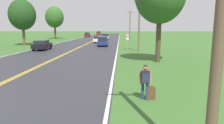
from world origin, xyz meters
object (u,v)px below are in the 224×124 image
object	(u,v)px
suitcase	(151,93)
hitchhiker_person	(145,79)
car_white_suv_mid_far	(98,39)
car_maroon_sedan_distant	(87,35)
car_dark_blue_van_mid_near	(103,41)
car_red_suv_horizon	(99,33)
traffic_sign	(127,37)
tree_mid_treeline	(22,15)
car_black_sedan_approaching	(42,45)
car_silver_van_receding	(106,37)
tree_behind_sign	(54,17)

from	to	relation	value
suitcase	hitchhiker_person	bearing A→B (deg)	99.57
car_white_suv_mid_far	car_maroon_sedan_distant	xyz separation A→B (m)	(-7.66, 30.44, -0.02)
car_white_suv_mid_far	car_maroon_sedan_distant	bearing A→B (deg)	-166.53
hitchhiker_person	car_white_suv_mid_far	distance (m)	37.20
car_dark_blue_van_mid_near	car_red_suv_horizon	size ratio (longest dim) A/B	0.99
car_red_suv_horizon	car_dark_blue_van_mid_near	bearing A→B (deg)	-170.21
traffic_sign	tree_mid_treeline	xyz separation A→B (m)	(-19.88, 7.40, 3.88)
suitcase	car_black_sedan_approaching	xyz separation A→B (m)	(-13.52, 20.91, 0.48)
tree_mid_treeline	car_red_suv_horizon	size ratio (longest dim) A/B	1.92
car_black_sedan_approaching	car_silver_van_receding	bearing A→B (deg)	-16.00
suitcase	traffic_sign	size ratio (longest dim) A/B	0.26
suitcase	car_red_suv_horizon	distance (m)	85.76
suitcase	car_silver_van_receding	distance (m)	48.87
car_silver_van_receding	car_red_suv_horizon	distance (m)	36.91
hitchhiker_person	car_maroon_sedan_distant	distance (m)	68.53
car_maroon_sedan_distant	car_dark_blue_van_mid_near	bearing A→B (deg)	-166.91
car_dark_blue_van_mid_near	car_white_suv_mid_far	world-z (taller)	car_dark_blue_van_mid_near
traffic_sign	car_white_suv_mid_far	distance (m)	16.13
hitchhiker_person	suitcase	world-z (taller)	hitchhiker_person
car_silver_van_receding	tree_mid_treeline	bearing A→B (deg)	-35.42
car_silver_van_receding	car_red_suv_horizon	world-z (taller)	car_red_suv_horizon
suitcase	car_dark_blue_van_mid_near	world-z (taller)	car_dark_blue_van_mid_near
car_maroon_sedan_distant	car_red_suv_horizon	xyz separation A→B (m)	(2.44, 17.90, 0.11)
car_dark_blue_van_mid_near	car_silver_van_receding	distance (m)	20.13
traffic_sign	car_silver_van_receding	distance (m)	27.35
tree_mid_treeline	car_dark_blue_van_mid_near	bearing A→B (deg)	-2.65
tree_behind_sign	car_maroon_sedan_distant	distance (m)	17.18
hitchhiker_person	car_white_suv_mid_far	xyz separation A→B (m)	(-6.27, 36.66, -0.17)
traffic_sign	car_dark_blue_van_mid_near	bearing A→B (deg)	123.29
car_red_suv_horizon	car_maroon_sedan_distant	bearing A→B (deg)	175.00
car_red_suv_horizon	car_black_sedan_approaching	bearing A→B (deg)	-178.78
traffic_sign	car_black_sedan_approaching	bearing A→B (deg)	-176.43
car_white_suv_mid_far	car_silver_van_receding	xyz separation A→B (m)	(0.70, 11.91, 0.04)
car_black_sedan_approaching	car_maroon_sedan_distant	xyz separation A→B (m)	(-0.71, 46.13, 0.05)
hitchhiker_person	car_silver_van_receding	bearing A→B (deg)	5.00
car_silver_van_receding	car_maroon_sedan_distant	world-z (taller)	car_silver_van_receding
tree_behind_sign	car_black_sedan_approaching	xyz separation A→B (m)	(8.39, -31.88, -5.82)
hitchhiker_person	car_silver_van_receding	distance (m)	48.89
tree_mid_treeline	car_white_suv_mid_far	world-z (taller)	tree_mid_treeline
car_black_sedan_approaching	car_white_suv_mid_far	world-z (taller)	car_white_suv_mid_far
tree_behind_sign	car_silver_van_receding	distance (m)	17.56
hitchhiker_person	car_dark_blue_van_mid_near	world-z (taller)	car_dark_blue_van_mid_near
tree_behind_sign	car_silver_van_receding	world-z (taller)	tree_behind_sign
hitchhiker_person	tree_behind_sign	distance (m)	57.37
car_silver_van_receding	traffic_sign	bearing A→B (deg)	12.72
suitcase	tree_mid_treeline	xyz separation A→B (m)	(-20.31, 29.12, 5.51)
car_black_sedan_approaching	car_dark_blue_van_mid_near	size ratio (longest dim) A/B	0.88
tree_behind_sign	car_red_suv_horizon	bearing A→B (deg)	72.53
hitchhiker_person	car_dark_blue_van_mid_near	distance (m)	28.82
car_white_suv_mid_far	car_maroon_sedan_distant	size ratio (longest dim) A/B	1.00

